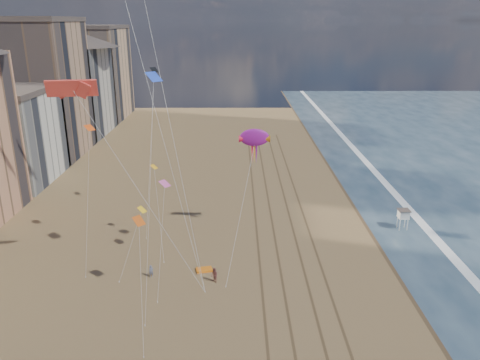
# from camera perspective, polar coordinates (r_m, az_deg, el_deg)

# --- Properties ---
(wet_sand) EXTENTS (260.00, 260.00, 0.00)m
(wet_sand) POSITION_cam_1_polar(r_m,az_deg,el_deg) (77.73, 16.86, -3.26)
(wet_sand) COLOR #42301E
(wet_sand) RESTS_ON ground
(foam) EXTENTS (260.00, 260.00, 0.00)m
(foam) POSITION_cam_1_polar(r_m,az_deg,el_deg) (79.07, 19.78, -3.20)
(foam) COLOR white
(foam) RESTS_ON ground
(tracks) EXTENTS (7.68, 120.00, 0.01)m
(tracks) POSITION_cam_1_polar(r_m,az_deg,el_deg) (65.46, 5.40, -6.74)
(tracks) COLOR brown
(tracks) RESTS_ON ground
(buildings) EXTENTS (34.72, 131.35, 29.00)m
(buildings) POSITION_cam_1_polar(r_m,az_deg,el_deg) (104.22, -24.31, 9.14)
(buildings) COLOR #C6B284
(buildings) RESTS_ON ground
(lifeguard_stand) EXTENTS (1.62, 1.62, 2.93)m
(lifeguard_stand) POSITION_cam_1_polar(r_m,az_deg,el_deg) (70.17, 19.30, -3.96)
(lifeguard_stand) COLOR silver
(lifeguard_stand) RESTS_ON ground
(grounded_kite) EXTENTS (2.10, 1.59, 0.21)m
(grounded_kite) POSITION_cam_1_polar(r_m,az_deg,el_deg) (56.78, -4.38, -10.85)
(grounded_kite) COLOR orange
(grounded_kite) RESTS_ON ground
(show_kite) EXTENTS (4.18, 7.51, 19.33)m
(show_kite) POSITION_cam_1_polar(r_m,az_deg,el_deg) (61.35, 1.77, 5.16)
(show_kite) COLOR #941691
(show_kite) RESTS_ON ground
(kite_flyer_a) EXTENTS (0.65, 0.55, 1.51)m
(kite_flyer_a) POSITION_cam_1_polar(r_m,az_deg,el_deg) (55.95, -10.78, -10.88)
(kite_flyer_a) COLOR slate
(kite_flyer_a) RESTS_ON ground
(kite_flyer_b) EXTENTS (1.06, 1.09, 1.77)m
(kite_flyer_b) POSITION_cam_1_polar(r_m,az_deg,el_deg) (54.04, -3.13, -11.52)
(kite_flyer_b) COLOR brown
(kite_flyer_b) RESTS_ON ground
(small_kites) EXTENTS (11.45, 21.61, 19.44)m
(small_kites) POSITION_cam_1_polar(r_m,az_deg,el_deg) (55.72, -11.82, 4.17)
(small_kites) COLOR black
(small_kites) RESTS_ON ground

